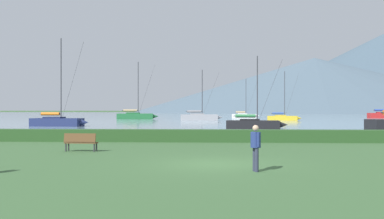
{
  "coord_description": "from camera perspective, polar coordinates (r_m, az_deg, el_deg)",
  "views": [
    {
      "loc": [
        -0.18,
        -16.2,
        2.22
      ],
      "look_at": [
        -3.22,
        47.44,
        2.14
      ],
      "focal_mm": 37.65,
      "sensor_mm": 36.0,
      "label": 1
    }
  ],
  "objects": [
    {
      "name": "sailboat_slip_9",
      "position": [
        45.71,
        8.72,
        -2.0
      ],
      "size": [
        6.91,
        2.54,
        8.18
      ],
      "rotation": [
        0.0,
        0.0,
        -0.09
      ],
      "color": "black",
      "rests_on": "harbor_water"
    },
    {
      "name": "park_bench_under_tree",
      "position": [
        21.85,
        -15.5,
        -4.36
      ],
      "size": [
        1.74,
        0.61,
        0.95
      ],
      "rotation": [
        0.0,
        0.0,
        -0.08
      ],
      "color": "brown",
      "rests_on": "ground_plane"
    },
    {
      "name": "sailboat_slip_11",
      "position": [
        79.26,
        1.09,
        -1.04
      ],
      "size": [
        8.45,
        3.29,
        9.98
      ],
      "rotation": [
        0.0,
        0.0,
        0.12
      ],
      "color": "#9E9EA3",
      "rests_on": "harbor_water"
    },
    {
      "name": "person_standing_walker",
      "position": [
        14.48,
        9.0,
        -4.86
      ],
      "size": [
        0.36,
        0.55,
        1.65
      ],
      "rotation": [
        0.0,
        0.0,
        0.3
      ],
      "color": "#2D3347",
      "rests_on": "ground_plane"
    },
    {
      "name": "distant_hill_east_ridge",
      "position": [
        432.45,
        18.09,
        2.27
      ],
      "size": [
        321.89,
        321.89,
        37.77
      ],
      "primitive_type": "cone",
      "color": "#425666",
      "rests_on": "ground_plane"
    },
    {
      "name": "distant_hill_west_ridge",
      "position": [
        434.74,
        25.47,
        4.74
      ],
      "size": [
        306.23,
        306.23,
        75.34
      ],
      "primitive_type": "cone",
      "color": "#425666",
      "rests_on": "ground_plane"
    },
    {
      "name": "distant_hill_central_peak",
      "position": [
        308.44,
        16.95,
        3.35
      ],
      "size": [
        262.62,
        262.62,
        39.75
      ],
      "primitive_type": "cone",
      "color": "#4C6070",
      "rests_on": "ground_plane"
    },
    {
      "name": "harbor_water",
      "position": [
        153.21,
        2.8,
        -0.76
      ],
      "size": [
        320.0,
        246.0,
        0.0
      ],
      "primitive_type": "cube",
      "color": "gray",
      "rests_on": "ground_plane"
    },
    {
      "name": "ground_plane",
      "position": [
        16.35,
        3.39,
        -7.73
      ],
      "size": [
        1000.0,
        1000.0,
        0.0
      ],
      "primitive_type": "plane",
      "color": "#385B33"
    },
    {
      "name": "sailboat_slip_8",
      "position": [
        88.91,
        -7.99,
        -0.87
      ],
      "size": [
        9.16,
        3.65,
        12.56
      ],
      "rotation": [
        0.0,
        0.0,
        0.13
      ],
      "color": "#236B38",
      "rests_on": "harbor_water"
    },
    {
      "name": "hedge_line",
      "position": [
        27.26,
        3.12,
        -3.73
      ],
      "size": [
        80.0,
        1.2,
        0.82
      ],
      "primitive_type": "cube",
      "color": "#284C23",
      "rests_on": "ground_plane"
    },
    {
      "name": "sailboat_slip_6",
      "position": [
        79.71,
        12.71,
        -1.13
      ],
      "size": [
        6.61,
        2.51,
        9.52
      ],
      "rotation": [
        0.0,
        0.0,
        -0.11
      ],
      "color": "gold",
      "rests_on": "harbor_water"
    },
    {
      "name": "sailboat_slip_7",
      "position": [
        54.66,
        -18.49,
        -1.58
      ],
      "size": [
        7.67,
        2.92,
        11.32
      ],
      "rotation": [
        0.0,
        0.0,
        -0.11
      ],
      "color": "navy",
      "rests_on": "harbor_water"
    },
    {
      "name": "sailboat_slip_2",
      "position": [
        101.27,
        7.42,
        -0.85
      ],
      "size": [
        6.99,
        2.26,
        9.76
      ],
      "rotation": [
        0.0,
        0.0,
        -0.03
      ],
      "color": "white",
      "rests_on": "harbor_water"
    }
  ]
}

